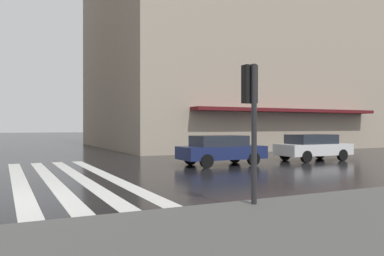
% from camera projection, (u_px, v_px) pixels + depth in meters
% --- Properties ---
extents(ground_plane, '(220.00, 220.00, 0.00)m').
position_uv_depth(ground_plane, '(3.00, 202.00, 9.48)').
color(ground_plane, black).
extents(zebra_crossing, '(13.00, 4.50, 0.01)m').
position_uv_depth(zebra_crossing, '(50.00, 179.00, 13.73)').
color(zebra_crossing, silver).
rests_on(zebra_crossing, ground_plane).
extents(haussmann_block_corner, '(20.09, 22.69, 18.44)m').
position_uv_depth(haussmann_block_corner, '(222.00, 52.00, 37.48)').
color(haussmann_block_corner, tan).
rests_on(haussmann_block_corner, ground_plane).
extents(traffic_signal_post, '(0.44, 0.30, 3.07)m').
position_uv_depth(traffic_signal_post, '(251.00, 103.00, 8.65)').
color(traffic_signal_post, '#232326').
rests_on(traffic_signal_post, sidewalk_pavement).
extents(car_white, '(1.85, 4.10, 1.41)m').
position_uv_depth(car_white, '(313.00, 147.00, 21.01)').
color(car_white, silver).
rests_on(car_white, ground_plane).
extents(car_navy, '(1.85, 4.10, 1.41)m').
position_uv_depth(car_navy, '(221.00, 149.00, 18.51)').
color(car_navy, navy).
rests_on(car_navy, ground_plane).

